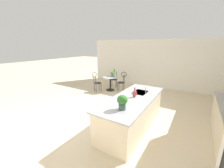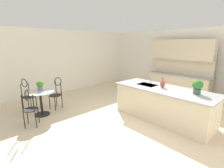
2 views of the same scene
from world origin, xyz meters
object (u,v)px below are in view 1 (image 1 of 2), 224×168
(chair_by_island, at_px, (122,81))
(vase_on_counter, at_px, (135,93))
(chair_near_window, at_px, (114,77))
(potted_plant_on_table, at_px, (112,74))
(potted_plant_counter_far, at_px, (122,101))
(chair_toward_desk, at_px, (96,81))
(bistro_table, at_px, (110,82))

(chair_by_island, distance_m, vase_on_counter, 3.39)
(chair_near_window, distance_m, vase_on_counter, 4.20)
(potted_plant_on_table, height_order, potted_plant_counter_far, potted_plant_counter_far)
(chair_near_window, height_order, potted_plant_counter_far, potted_plant_counter_far)
(chair_near_window, relative_size, chair_by_island, 1.00)
(chair_near_window, relative_size, vase_on_counter, 3.62)
(chair_toward_desk, bearing_deg, vase_on_counter, 55.97)
(bistro_table, distance_m, vase_on_counter, 3.60)
(chair_by_island, height_order, chair_toward_desk, same)
(bistro_table, height_order, potted_plant_on_table, potted_plant_on_table)
(chair_by_island, bearing_deg, vase_on_counter, 33.80)
(chair_by_island, relative_size, potted_plant_on_table, 3.70)
(potted_plant_counter_far, bearing_deg, potted_plant_on_table, -145.39)
(chair_near_window, height_order, chair_by_island, same)
(chair_near_window, relative_size, potted_plant_counter_far, 2.97)
(potted_plant_counter_far, distance_m, vase_on_counter, 0.91)
(bistro_table, distance_m, potted_plant_on_table, 0.48)
(chair_by_island, distance_m, chair_toward_desk, 1.34)
(potted_plant_on_table, bearing_deg, potted_plant_counter_far, 34.61)
(bistro_table, relative_size, potted_plant_on_table, 2.84)
(chair_near_window, bearing_deg, chair_by_island, 59.17)
(bistro_table, relative_size, chair_by_island, 0.77)
(chair_by_island, distance_m, potted_plant_counter_far, 4.20)
(bistro_table, height_order, potted_plant_counter_far, potted_plant_counter_far)
(chair_by_island, xyz_separation_m, vase_on_counter, (2.79, 1.87, 0.46))
(chair_near_window, distance_m, potted_plant_on_table, 0.68)
(potted_plant_on_table, distance_m, vase_on_counter, 3.61)
(bistro_table, xyz_separation_m, potted_plant_on_table, (-0.13, 0.06, 0.45))
(chair_by_island, bearing_deg, bistro_table, -69.54)
(chair_toward_desk, relative_size, potted_plant_counter_far, 2.97)
(chair_by_island, bearing_deg, chair_near_window, -120.83)
(potted_plant_on_table, xyz_separation_m, vase_on_counter, (2.69, 2.41, 0.13))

